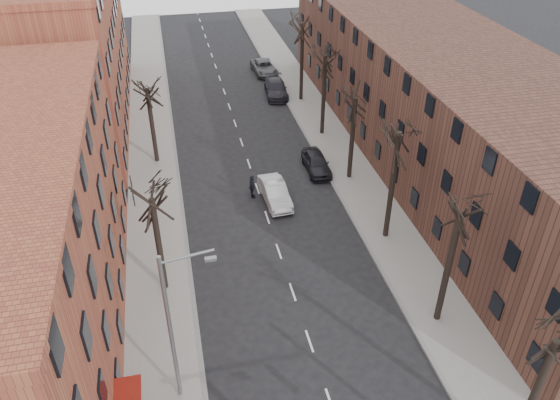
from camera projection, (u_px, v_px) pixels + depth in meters
sidewalk_left at (152, 156)px, 47.37m from camera, size 4.00×90.00×0.15m
sidewalk_right at (329, 138)px, 50.22m from camera, size 4.00×90.00×0.15m
building_left_far at (50, 51)px, 49.37m from camera, size 12.00×28.00×14.00m
building_right at (443, 102)px, 44.84m from camera, size 12.00×50.00×10.00m
tree_right_b at (436, 319)px, 31.56m from camera, size 5.20×5.20×10.80m
tree_right_c at (385, 237)px, 38.04m from camera, size 5.20×5.20×11.60m
tree_right_d at (349, 178)px, 44.52m from camera, size 5.20×5.20×10.00m
tree_right_e at (322, 134)px, 51.00m from camera, size 5.20×5.20×10.80m
tree_right_f at (301, 100)px, 57.48m from camera, size 5.20×5.20×11.60m
tree_left_a at (166, 288)px, 33.72m from camera, size 5.20×5.20×9.50m
tree_left_b at (157, 162)px, 46.68m from camera, size 5.20×5.20×9.50m
streetlight at (173, 324)px, 24.54m from camera, size 2.45×0.22×9.03m
silver_sedan at (275, 193)px, 41.25m from camera, size 1.92×4.82×1.56m
parked_car_near at (316, 163)px, 45.05m from camera, size 1.87×4.54×1.54m
parked_car_mid at (276, 88)px, 58.07m from camera, size 2.66×5.59×1.57m
parked_car_far at (264, 67)px, 63.48m from camera, size 2.67×5.32×1.45m
pedestrian_crossing at (252, 187)px, 41.64m from camera, size 0.52×1.14×1.90m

